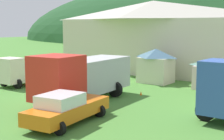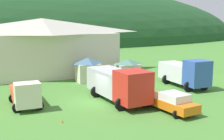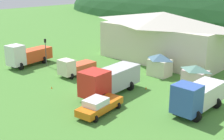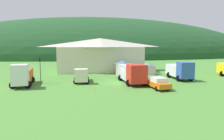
# 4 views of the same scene
# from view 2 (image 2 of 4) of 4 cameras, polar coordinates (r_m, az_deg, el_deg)

# --- Properties ---
(ground_plane) EXTENTS (200.00, 200.00, 0.00)m
(ground_plane) POSITION_cam_2_polar(r_m,az_deg,el_deg) (27.25, -3.24, -6.30)
(ground_plane) COLOR #477F33
(forested_hill_backdrop) EXTENTS (173.67, 60.00, 39.16)m
(forested_hill_backdrop) POSITION_cam_2_polar(r_m,az_deg,el_deg) (99.11, -18.24, 5.00)
(forested_hill_backdrop) COLOR #1E4723
(forested_hill_backdrop) RESTS_ON ground
(depot_building) EXTENTS (20.50, 9.37, 7.70)m
(depot_building) POSITION_cam_2_polar(r_m,az_deg,el_deg) (40.87, -13.32, 4.54)
(depot_building) COLOR beige
(depot_building) RESTS_ON ground
(play_shed_cream) EXTENTS (2.96, 2.38, 3.02)m
(play_shed_cream) POSITION_cam_2_polar(r_m,az_deg,el_deg) (35.79, -4.68, 0.15)
(play_shed_cream) COLOR beige
(play_shed_cream) RESTS_ON ground
(play_shed_pink) EXTENTS (3.07, 2.28, 2.53)m
(play_shed_pink) POSITION_cam_2_polar(r_m,az_deg,el_deg) (37.74, 3.04, 0.29)
(play_shed_pink) COLOR beige
(play_shed_pink) RESTS_ON ground
(light_truck_cream) EXTENTS (2.59, 5.30, 2.43)m
(light_truck_cream) POSITION_cam_2_polar(r_m,az_deg,el_deg) (26.63, -16.51, -4.51)
(light_truck_cream) COLOR beige
(light_truck_cream) RESTS_ON ground
(crane_truck_red) EXTENTS (3.78, 8.33, 3.29)m
(crane_truck_red) POSITION_cam_2_polar(r_m,az_deg,el_deg) (26.94, 1.31, -2.61)
(crane_truck_red) COLOR red
(crane_truck_red) RESTS_ON ground
(box_truck_blue) EXTENTS (3.19, 6.86, 3.30)m
(box_truck_blue) POSITION_cam_2_polar(r_m,az_deg,el_deg) (33.90, 14.09, -0.46)
(box_truck_blue) COLOR #3356AD
(box_truck_blue) RESTS_ON ground
(service_pickup_orange) EXTENTS (2.78, 5.50, 1.66)m
(service_pickup_orange) POSITION_cam_2_polar(r_m,az_deg,el_deg) (24.90, 11.30, -6.06)
(service_pickup_orange) COLOR orange
(service_pickup_orange) RESTS_ON ground
(traffic_cone_near_pickup) EXTENTS (0.36, 0.36, 0.59)m
(traffic_cone_near_pickup) POSITION_cam_2_polar(r_m,az_deg,el_deg) (22.36, -9.73, -10.10)
(traffic_cone_near_pickup) COLOR orange
(traffic_cone_near_pickup) RESTS_ON ground
(traffic_cone_mid_row) EXTENTS (0.36, 0.36, 0.62)m
(traffic_cone_mid_row) POSITION_cam_2_polar(r_m,az_deg,el_deg) (31.87, 1.56, -3.89)
(traffic_cone_mid_row) COLOR orange
(traffic_cone_mid_row) RESTS_ON ground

